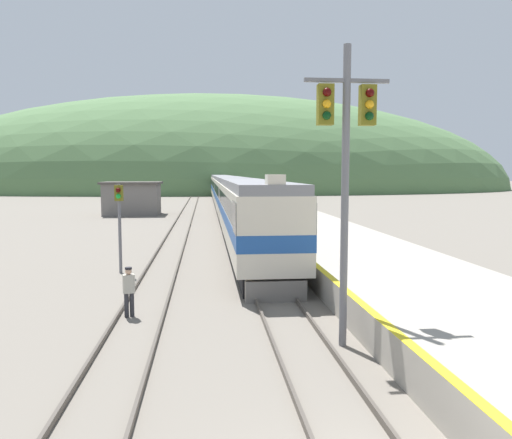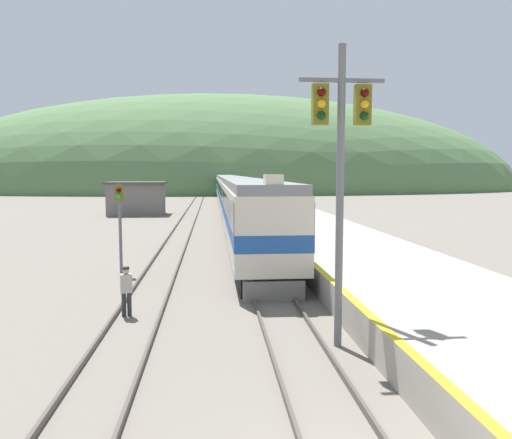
{
  "view_description": "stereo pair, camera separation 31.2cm",
  "coord_description": "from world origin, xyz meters",
  "px_view_note": "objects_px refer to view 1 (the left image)",
  "views": [
    {
      "loc": [
        -2.46,
        -5.79,
        4.58
      ],
      "look_at": [
        -0.18,
        16.73,
        2.45
      ],
      "focal_mm": 35.0,
      "sensor_mm": 36.0,
      "label": 1
    },
    {
      "loc": [
        -2.15,
        -5.82,
        4.58
      ],
      "look_at": [
        -0.18,
        16.73,
        2.45
      ],
      "focal_mm": 35.0,
      "sensor_mm": 36.0,
      "label": 2
    }
  ],
  "objects_px": {
    "track_worker": "(129,289)",
    "carriage_second": "(230,196)",
    "carriage_fourth": "(219,185)",
    "express_train_lead_car": "(250,214)",
    "carriage_fifth": "(216,183)",
    "signal_post_siding": "(119,210)",
    "carriage_third": "(223,189)",
    "signal_mast_main": "(346,151)"
  },
  "relations": [
    {
      "from": "carriage_second",
      "to": "signal_mast_main",
      "type": "relative_size",
      "value": 2.62
    },
    {
      "from": "express_train_lead_car",
      "to": "carriage_second",
      "type": "height_order",
      "value": "express_train_lead_car"
    },
    {
      "from": "carriage_second",
      "to": "track_worker",
      "type": "bearing_deg",
      "value": -98.2
    },
    {
      "from": "carriage_fifth",
      "to": "signal_mast_main",
      "type": "xyz_separation_m",
      "value": [
        1.13,
        -101.31,
        2.86
      ]
    },
    {
      "from": "carriage_second",
      "to": "signal_post_siding",
      "type": "distance_m",
      "value": 27.72
    },
    {
      "from": "express_train_lead_car",
      "to": "signal_mast_main",
      "type": "xyz_separation_m",
      "value": [
        1.13,
        -15.16,
        2.85
      ]
    },
    {
      "from": "carriage_second",
      "to": "carriage_fifth",
      "type": "xyz_separation_m",
      "value": [
        0.0,
        63.93,
        0.0
      ]
    },
    {
      "from": "carriage_fourth",
      "to": "track_worker",
      "type": "height_order",
      "value": "carriage_fourth"
    },
    {
      "from": "track_worker",
      "to": "carriage_fourth",
      "type": "bearing_deg",
      "value": 86.33
    },
    {
      "from": "carriage_second",
      "to": "carriage_fifth",
      "type": "bearing_deg",
      "value": 90.0
    },
    {
      "from": "express_train_lead_car",
      "to": "carriage_second",
      "type": "distance_m",
      "value": 22.23
    },
    {
      "from": "signal_post_siding",
      "to": "carriage_fifth",
      "type": "bearing_deg",
      "value": 86.0
    },
    {
      "from": "express_train_lead_car",
      "to": "carriage_fourth",
      "type": "xyz_separation_m",
      "value": [
        0.0,
        64.85,
        -0.01
      ]
    },
    {
      "from": "carriage_fifth",
      "to": "signal_mast_main",
      "type": "distance_m",
      "value": 101.36
    },
    {
      "from": "express_train_lead_car",
      "to": "track_worker",
      "type": "xyz_separation_m",
      "value": [
        -4.91,
        -11.86,
        -1.38
      ]
    },
    {
      "from": "carriage_second",
      "to": "express_train_lead_car",
      "type": "bearing_deg",
      "value": -90.0
    },
    {
      "from": "signal_mast_main",
      "to": "express_train_lead_car",
      "type": "bearing_deg",
      "value": 94.27
    },
    {
      "from": "carriage_fourth",
      "to": "track_worker",
      "type": "bearing_deg",
      "value": -93.67
    },
    {
      "from": "carriage_second",
      "to": "track_worker",
      "type": "height_order",
      "value": "carriage_second"
    },
    {
      "from": "carriage_third",
      "to": "track_worker",
      "type": "relative_size",
      "value": 12.77
    },
    {
      "from": "signal_post_siding",
      "to": "express_train_lead_car",
      "type": "bearing_deg",
      "value": 36.75
    },
    {
      "from": "track_worker",
      "to": "carriage_third",
      "type": "bearing_deg",
      "value": 84.93
    },
    {
      "from": "carriage_fourth",
      "to": "signal_post_siding",
      "type": "distance_m",
      "value": 69.89
    },
    {
      "from": "carriage_third",
      "to": "signal_post_siding",
      "type": "xyz_separation_m",
      "value": [
        -6.36,
        -48.28,
        0.65
      ]
    },
    {
      "from": "carriage_fourth",
      "to": "carriage_fifth",
      "type": "distance_m",
      "value": 21.31
    },
    {
      "from": "carriage_fourth",
      "to": "signal_mast_main",
      "type": "bearing_deg",
      "value": -89.19
    },
    {
      "from": "carriage_fourth",
      "to": "carriage_fifth",
      "type": "height_order",
      "value": "same"
    },
    {
      "from": "express_train_lead_car",
      "to": "carriage_second",
      "type": "bearing_deg",
      "value": 90.0
    },
    {
      "from": "carriage_fifth",
      "to": "signal_post_siding",
      "type": "height_order",
      "value": "carriage_fifth"
    },
    {
      "from": "carriage_third",
      "to": "carriage_second",
      "type": "bearing_deg",
      "value": -90.0
    },
    {
      "from": "carriage_third",
      "to": "track_worker",
      "type": "bearing_deg",
      "value": -95.07
    },
    {
      "from": "track_worker",
      "to": "carriage_second",
      "type": "bearing_deg",
      "value": 81.8
    },
    {
      "from": "signal_mast_main",
      "to": "track_worker",
      "type": "xyz_separation_m",
      "value": [
        -6.05,
        3.29,
        -4.23
      ]
    },
    {
      "from": "signal_mast_main",
      "to": "carriage_fourth",
      "type": "bearing_deg",
      "value": 90.81
    },
    {
      "from": "express_train_lead_car",
      "to": "signal_mast_main",
      "type": "bearing_deg",
      "value": -85.73
    },
    {
      "from": "carriage_third",
      "to": "carriage_fifth",
      "type": "distance_m",
      "value": 42.62
    },
    {
      "from": "carriage_fourth",
      "to": "track_worker",
      "type": "relative_size",
      "value": 12.77
    },
    {
      "from": "carriage_second",
      "to": "carriage_fourth",
      "type": "relative_size",
      "value": 1.0
    },
    {
      "from": "signal_mast_main",
      "to": "signal_post_siding",
      "type": "xyz_separation_m",
      "value": [
        -7.49,
        10.41,
        -2.21
      ]
    },
    {
      "from": "carriage_second",
      "to": "carriage_fourth",
      "type": "distance_m",
      "value": 42.62
    },
    {
      "from": "express_train_lead_car",
      "to": "carriage_fifth",
      "type": "relative_size",
      "value": 1.07
    },
    {
      "from": "carriage_second",
      "to": "carriage_third",
      "type": "distance_m",
      "value": 21.31
    }
  ]
}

